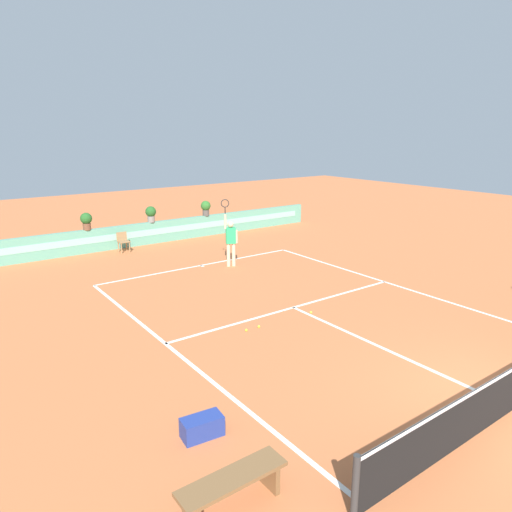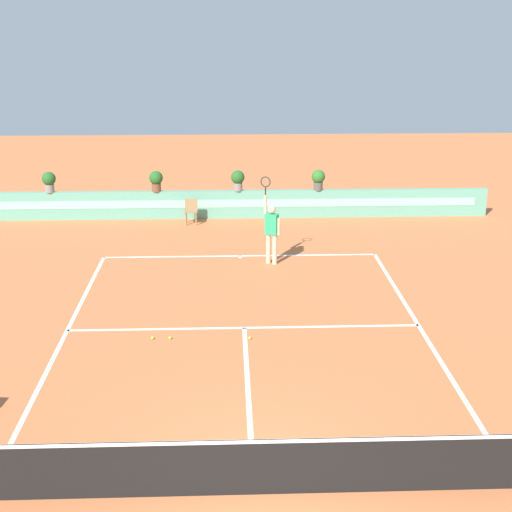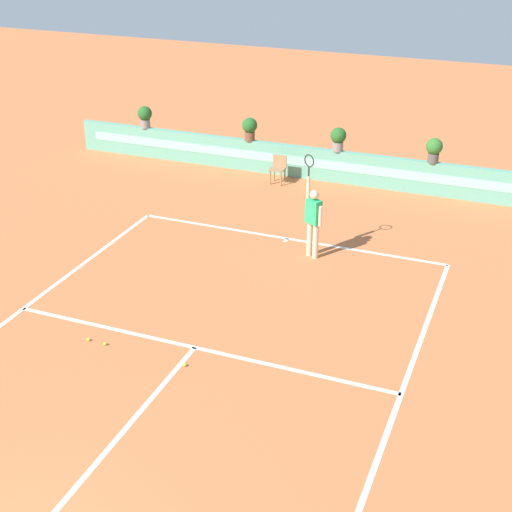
# 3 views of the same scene
# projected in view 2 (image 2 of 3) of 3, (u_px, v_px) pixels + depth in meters

# --- Properties ---
(ground_plane) EXTENTS (60.00, 60.00, 0.00)m
(ground_plane) POSITION_uv_depth(u_px,v_px,m) (245.00, 335.00, 17.21)
(ground_plane) COLOR #C66B3D
(court_lines) EXTENTS (8.32, 11.94, 0.01)m
(court_lines) POSITION_uv_depth(u_px,v_px,m) (244.00, 322.00, 17.89)
(court_lines) COLOR white
(court_lines) RESTS_ON ground
(net) EXTENTS (8.92, 0.10, 1.00)m
(net) POSITION_uv_depth(u_px,v_px,m) (254.00, 465.00, 11.34)
(net) COLOR #333333
(net) RESTS_ON ground
(back_wall_barrier) EXTENTS (18.00, 0.21, 1.00)m
(back_wall_barrier) POSITION_uv_depth(u_px,v_px,m) (238.00, 204.00, 26.93)
(back_wall_barrier) COLOR #60A88E
(back_wall_barrier) RESTS_ON ground
(ball_kid_chair) EXTENTS (0.44, 0.44, 0.85)m
(ball_kid_chair) POSITION_uv_depth(u_px,v_px,m) (191.00, 210.00, 26.19)
(ball_kid_chair) COLOR #99754C
(ball_kid_chair) RESTS_ON ground
(tennis_player) EXTENTS (0.57, 0.35, 2.58)m
(tennis_player) POSITION_uv_depth(u_px,v_px,m) (271.00, 229.00, 21.81)
(tennis_player) COLOR beige
(tennis_player) RESTS_ON ground
(tennis_ball_near_baseline) EXTENTS (0.07, 0.07, 0.07)m
(tennis_ball_near_baseline) POSITION_uv_depth(u_px,v_px,m) (250.00, 338.00, 16.96)
(tennis_ball_near_baseline) COLOR #CCE033
(tennis_ball_near_baseline) RESTS_ON ground
(tennis_ball_mid_court) EXTENTS (0.07, 0.07, 0.07)m
(tennis_ball_mid_court) POSITION_uv_depth(u_px,v_px,m) (170.00, 338.00, 16.96)
(tennis_ball_mid_court) COLOR #CCE033
(tennis_ball_mid_court) RESTS_ON ground
(tennis_ball_by_sideline) EXTENTS (0.07, 0.07, 0.07)m
(tennis_ball_by_sideline) POSITION_uv_depth(u_px,v_px,m) (152.00, 338.00, 16.96)
(tennis_ball_by_sideline) COLOR #CCE033
(tennis_ball_by_sideline) RESTS_ON ground
(potted_plant_left) EXTENTS (0.48, 0.48, 0.72)m
(potted_plant_left) POSITION_uv_depth(u_px,v_px,m) (156.00, 180.00, 26.55)
(potted_plant_left) COLOR brown
(potted_plant_left) RESTS_ON back_wall_barrier
(potted_plant_right) EXTENTS (0.48, 0.48, 0.72)m
(potted_plant_right) POSITION_uv_depth(u_px,v_px,m) (318.00, 178.00, 26.76)
(potted_plant_right) COLOR #514C47
(potted_plant_right) RESTS_ON back_wall_barrier
(potted_plant_centre) EXTENTS (0.48, 0.48, 0.72)m
(potted_plant_centre) POSITION_uv_depth(u_px,v_px,m) (238.00, 179.00, 26.65)
(potted_plant_centre) COLOR gray
(potted_plant_centre) RESTS_ON back_wall_barrier
(potted_plant_far_left) EXTENTS (0.48, 0.48, 0.72)m
(potted_plant_far_left) POSITION_uv_depth(u_px,v_px,m) (49.00, 181.00, 26.41)
(potted_plant_far_left) COLOR gray
(potted_plant_far_left) RESTS_ON back_wall_barrier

